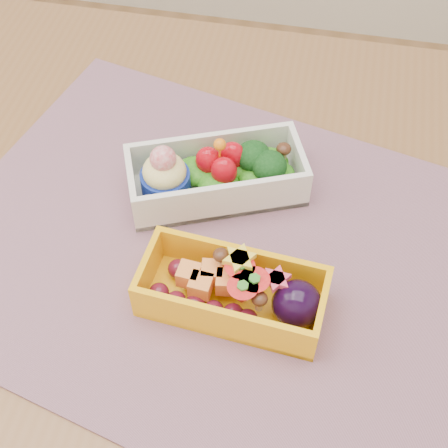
% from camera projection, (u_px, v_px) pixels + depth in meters
% --- Properties ---
extents(table, '(1.20, 0.80, 0.75)m').
position_uv_depth(table, '(206.00, 318.00, 0.70)').
color(table, brown).
rests_on(table, ground).
extents(placemat, '(0.63, 0.53, 0.00)m').
position_uv_depth(placemat, '(216.00, 250.00, 0.64)').
color(placemat, '#895E72').
rests_on(placemat, table).
extents(bento_white, '(0.20, 0.14, 0.08)m').
position_uv_depth(bento_white, '(215.00, 175.00, 0.66)').
color(bento_white, silver).
rests_on(bento_white, placemat).
extents(bento_yellow, '(0.17, 0.09, 0.06)m').
position_uv_depth(bento_yellow, '(236.00, 292.00, 0.58)').
color(bento_yellow, '#FFB00D').
rests_on(bento_yellow, placemat).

